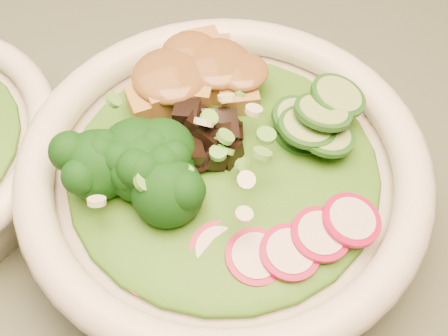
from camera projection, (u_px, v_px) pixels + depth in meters
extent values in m
cube|color=#465143|center=(342.00, 305.00, 0.48)|extent=(1.20, 0.80, 0.03)
cylinder|color=silver|center=(224.00, 195.00, 0.48)|extent=(0.27, 0.27, 0.06)
torus|color=silver|center=(224.00, 166.00, 0.45)|extent=(0.30, 0.30, 0.03)
ellipsoid|color=#235612|center=(224.00, 167.00, 0.45)|extent=(0.23, 0.23, 0.03)
ellipsoid|color=brown|center=(191.00, 73.00, 0.46)|extent=(0.08, 0.06, 0.02)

